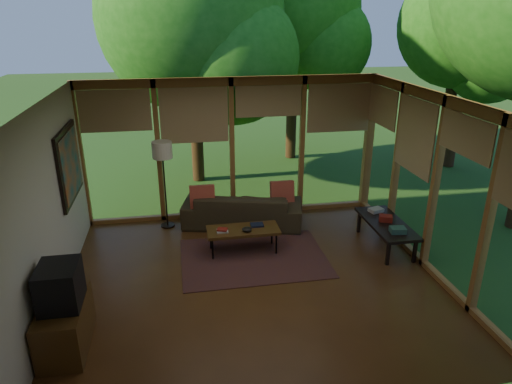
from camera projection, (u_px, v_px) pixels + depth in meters
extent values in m
plane|color=brown|center=(255.00, 280.00, 6.88)|extent=(5.50, 5.50, 0.00)
plane|color=silver|center=(254.00, 101.00, 5.90)|extent=(5.50, 5.50, 0.00)
cube|color=silver|center=(47.00, 211.00, 5.94)|extent=(0.04, 5.00, 2.70)
cube|color=silver|center=(302.00, 300.00, 4.10)|extent=(5.50, 0.04, 2.70)
cube|color=#A26A32|center=(232.00, 149.00, 8.68)|extent=(5.50, 0.12, 2.70)
cube|color=#A26A32|center=(435.00, 186.00, 6.84)|extent=(0.12, 5.00, 2.70)
plane|color=#29541F|center=(445.00, 133.00, 15.53)|extent=(40.00, 40.00, 0.00)
cylinder|color=#3D2816|center=(194.00, 80.00, 10.28)|extent=(0.28, 0.28, 4.73)
sphere|color=#195914|center=(191.00, 18.00, 9.80)|extent=(4.05, 4.05, 4.05)
cylinder|color=#3D2816|center=(292.00, 65.00, 12.02)|extent=(0.28, 0.28, 5.01)
sphere|color=#195914|center=(294.00, 8.00, 11.51)|extent=(3.39, 3.39, 3.39)
cylinder|color=#3D2816|center=(453.00, 79.00, 11.25)|extent=(0.28, 0.28, 4.52)
sphere|color=#195914|center=(462.00, 25.00, 10.80)|extent=(2.97, 2.97, 2.97)
cube|color=brown|center=(254.00, 258.00, 7.51)|extent=(2.36, 1.67, 0.01)
imported|color=#3C311E|center=(243.00, 208.00, 8.62)|extent=(2.36, 1.38, 0.65)
cube|color=maroon|center=(202.00, 198.00, 8.35)|extent=(0.46, 0.24, 0.48)
cube|color=maroon|center=(282.00, 193.00, 8.59)|extent=(0.44, 0.24, 0.46)
cube|color=#AFA79E|center=(222.00, 231.00, 7.46)|extent=(0.19, 0.14, 0.03)
cube|color=maroon|center=(222.00, 229.00, 7.45)|extent=(0.19, 0.17, 0.03)
cube|color=black|center=(257.00, 225.00, 7.68)|extent=(0.22, 0.16, 0.03)
ellipsoid|color=black|center=(247.00, 229.00, 7.47)|extent=(0.16, 0.16, 0.07)
cube|color=#553617|center=(65.00, 325.00, 5.42)|extent=(0.50, 1.00, 0.60)
cube|color=black|center=(60.00, 286.00, 5.22)|extent=(0.45, 0.55, 0.50)
cube|color=#32574A|center=(398.00, 230.00, 7.36)|extent=(0.27, 0.21, 0.09)
cube|color=maroon|center=(386.00, 218.00, 7.77)|extent=(0.26, 0.23, 0.10)
cube|color=#AFA79E|center=(376.00, 210.00, 8.14)|extent=(0.28, 0.23, 0.06)
cylinder|color=black|center=(168.00, 225.00, 8.65)|extent=(0.26, 0.26, 0.03)
cylinder|color=black|center=(165.00, 187.00, 8.37)|extent=(0.03, 0.03, 1.52)
cylinder|color=beige|center=(162.00, 150.00, 8.11)|extent=(0.36, 0.36, 0.30)
cube|color=#553617|center=(243.00, 230.00, 7.58)|extent=(1.20, 0.50, 0.05)
cylinder|color=black|center=(213.00, 249.00, 7.40)|extent=(0.03, 0.03, 0.38)
cylinder|color=black|center=(276.00, 244.00, 7.58)|extent=(0.03, 0.03, 0.38)
cylinder|color=black|center=(211.00, 239.00, 7.73)|extent=(0.03, 0.03, 0.38)
cylinder|color=black|center=(272.00, 234.00, 7.91)|extent=(0.03, 0.03, 0.38)
cube|color=black|center=(387.00, 224.00, 7.75)|extent=(0.60, 1.40, 0.05)
cube|color=black|center=(388.00, 254.00, 7.24)|extent=(0.05, 0.05, 0.40)
cube|color=black|center=(415.00, 251.00, 7.32)|extent=(0.05, 0.05, 0.40)
cube|color=black|center=(359.00, 222.00, 8.35)|extent=(0.05, 0.05, 0.40)
cube|color=black|center=(383.00, 220.00, 8.42)|extent=(0.05, 0.05, 0.40)
cube|color=black|center=(69.00, 164.00, 7.16)|extent=(0.05, 1.35, 1.15)
cube|color=#185A6C|center=(71.00, 164.00, 7.17)|extent=(0.02, 1.20, 1.00)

